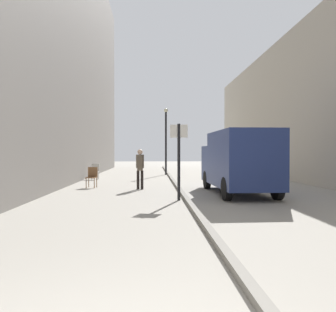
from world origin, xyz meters
name	(u,v)px	position (x,y,z in m)	size (l,w,h in m)	color
ground_plane	(143,189)	(0.00, 12.00, 0.00)	(80.00, 80.00, 0.00)	gray
building_facade_left	(17,7)	(-5.34, 12.00, 7.83)	(3.48, 40.00, 15.66)	slate
kerb_strip	(179,188)	(1.58, 12.00, 0.06)	(0.16, 40.00, 0.12)	slate
pedestrian_main_foreground	(140,166)	(-0.11, 12.05, 1.01)	(0.35, 0.23, 1.75)	black
delivery_van	(238,161)	(3.78, 10.38, 1.30)	(2.07, 5.02, 2.42)	navy
street_sign_post	(179,155)	(1.33, 8.85, 1.55)	(0.59, 0.15, 2.60)	black
lamp_post	(166,137)	(1.40, 20.88, 2.72)	(0.28, 0.28, 4.76)	black
cafe_chair_near_window	(95,170)	(-2.98, 17.17, 0.55)	(0.46, 0.46, 0.94)	#B7B2A8
cafe_chair_by_doorway	(92,176)	(-2.34, 12.84, 0.55)	(0.49, 0.49, 0.94)	brown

